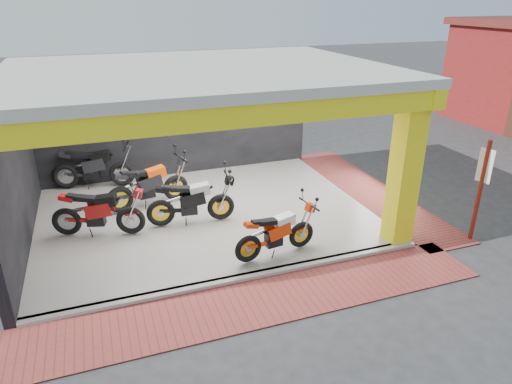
# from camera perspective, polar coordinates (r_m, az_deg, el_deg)

# --- Properties ---
(ground) EXTENTS (80.00, 80.00, 0.00)m
(ground) POSITION_cam_1_polar(r_m,az_deg,el_deg) (9.96, -3.59, -7.84)
(ground) COLOR #2D2D30
(ground) RESTS_ON ground
(showroom_floor) EXTENTS (8.00, 6.00, 0.10)m
(showroom_floor) POSITION_cam_1_polar(r_m,az_deg,el_deg) (11.64, -6.40, -2.79)
(showroom_floor) COLOR silver
(showroom_floor) RESTS_ON ground
(showroom_ceiling) EXTENTS (8.40, 6.40, 0.20)m
(showroom_ceiling) POSITION_cam_1_polar(r_m,az_deg,el_deg) (10.58, -7.28, 14.74)
(showroom_ceiling) COLOR beige
(showroom_ceiling) RESTS_ON corner_column
(back_wall) EXTENTS (8.20, 0.20, 3.50)m
(back_wall) POSITION_cam_1_polar(r_m,az_deg,el_deg) (13.93, -9.82, 8.87)
(back_wall) COLOR black
(back_wall) RESTS_ON ground
(left_wall) EXTENTS (0.20, 6.20, 3.50)m
(left_wall) POSITION_cam_1_polar(r_m,az_deg,el_deg) (10.91, -28.21, 2.33)
(left_wall) COLOR black
(left_wall) RESTS_ON ground
(corner_column) EXTENTS (0.50, 0.50, 3.50)m
(corner_column) POSITION_cam_1_polar(r_m,az_deg,el_deg) (10.19, 18.11, 2.66)
(corner_column) COLOR yellow
(corner_column) RESTS_ON ground
(header_beam_front) EXTENTS (8.40, 0.30, 0.40)m
(header_beam_front) POSITION_cam_1_polar(r_m,az_deg,el_deg) (7.79, -2.09, 9.61)
(header_beam_front) COLOR yellow
(header_beam_front) RESTS_ON corner_column
(header_beam_right) EXTENTS (0.30, 6.40, 0.40)m
(header_beam_right) POSITION_cam_1_polar(r_m,az_deg,el_deg) (12.14, 12.10, 14.08)
(header_beam_right) COLOR yellow
(header_beam_right) RESTS_ON corner_column
(floor_kerb) EXTENTS (8.00, 0.20, 0.10)m
(floor_kerb) POSITION_cam_1_polar(r_m,az_deg,el_deg) (9.11, -1.75, -10.71)
(floor_kerb) COLOR silver
(floor_kerb) RESTS_ON ground
(paver_front) EXTENTS (9.00, 1.40, 0.03)m
(paver_front) POSITION_cam_1_polar(r_m,az_deg,el_deg) (8.53, -0.06, -13.67)
(paver_front) COLOR brown
(paver_front) RESTS_ON ground
(paver_right) EXTENTS (1.40, 7.00, 0.03)m
(paver_right) POSITION_cam_1_polar(r_m,az_deg,el_deg) (13.45, 13.85, 0.19)
(paver_right) COLOR brown
(paver_right) RESTS_ON ground
(signpost) EXTENTS (0.10, 0.32, 2.36)m
(signpost) POSITION_cam_1_polar(r_m,az_deg,el_deg) (11.12, 26.27, 0.54)
(signpost) COLOR maroon
(signpost) RESTS_ON ground
(moto_hero) EXTENTS (2.06, 1.01, 1.21)m
(moto_hero) POSITION_cam_1_polar(r_m,az_deg,el_deg) (9.77, 5.73, -3.83)
(moto_hero) COLOR red
(moto_hero) RESTS_ON showroom_floor
(moto_row_a) EXTENTS (2.28, 1.04, 1.35)m
(moto_row_a) POSITION_cam_1_polar(r_m,az_deg,el_deg) (10.93, -4.47, -0.33)
(moto_row_a) COLOR black
(moto_row_a) RESTS_ON showroom_floor
(moto_row_b) EXTENTS (2.36, 1.44, 1.35)m
(moto_row_b) POSITION_cam_1_polar(r_m,az_deg,el_deg) (10.62, -15.57, -1.89)
(moto_row_b) COLOR #AD1312
(moto_row_b) RESTS_ON showroom_floor
(moto_row_c) EXTENTS (2.42, 1.30, 1.40)m
(moto_row_c) POSITION_cam_1_polar(r_m,az_deg,el_deg) (12.16, -10.12, 2.01)
(moto_row_c) COLOR black
(moto_row_c) RESTS_ON showroom_floor
(moto_row_d) EXTENTS (2.52, 1.38, 1.46)m
(moto_row_d) POSITION_cam_1_polar(r_m,az_deg,el_deg) (13.43, -16.56, 3.58)
(moto_row_d) COLOR black
(moto_row_d) RESTS_ON showroom_floor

